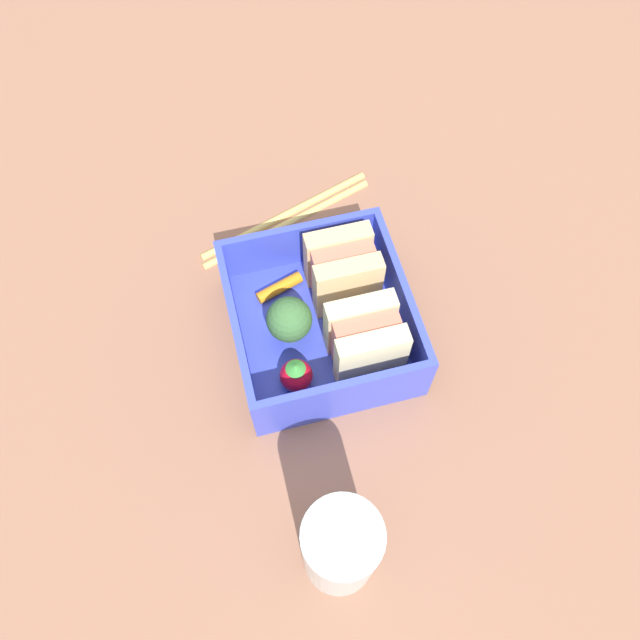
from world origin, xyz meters
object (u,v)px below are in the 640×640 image
(chopstick_pair, at_px, (284,218))
(drinking_glass, at_px, (341,548))
(sandwich_center_left, at_px, (365,339))
(sandwich_left, at_px, (343,270))
(carrot_stick_far_left, at_px, (279,287))
(strawberry_far_left, at_px, (296,375))
(broccoli_floret, at_px, (290,323))

(chopstick_pair, height_order, drinking_glass, drinking_glass)
(sandwich_center_left, relative_size, chopstick_pair, 0.34)
(sandwich_left, relative_size, drinking_glass, 0.60)
(sandwich_center_left, distance_m, chopstick_pair, 0.17)
(carrot_stick_far_left, height_order, strawberry_far_left, strawberry_far_left)
(sandwich_left, relative_size, strawberry_far_left, 1.83)
(sandwich_left, xyz_separation_m, carrot_stick_far_left, (-0.01, -0.05, -0.02))
(sandwich_left, xyz_separation_m, sandwich_center_left, (0.07, 0.00, 0.00))
(sandwich_center_left, relative_size, drinking_glass, 0.60)
(sandwich_left, height_order, chopstick_pair, sandwich_left)
(sandwich_center_left, bearing_deg, strawberry_far_left, -81.02)
(sandwich_center_left, bearing_deg, carrot_stick_far_left, -145.91)
(sandwich_center_left, bearing_deg, sandwich_left, 180.00)
(carrot_stick_far_left, height_order, broccoli_floret, broccoli_floret)
(sandwich_left, relative_size, carrot_stick_far_left, 1.41)
(strawberry_far_left, bearing_deg, carrot_stick_far_left, 176.34)
(carrot_stick_far_left, xyz_separation_m, drinking_glass, (0.22, -0.01, 0.03))
(carrot_stick_far_left, xyz_separation_m, strawberry_far_left, (0.09, -0.01, 0.01))
(sandwich_left, distance_m, sandwich_center_left, 0.07)
(strawberry_far_left, xyz_separation_m, drinking_glass, (0.14, -0.00, 0.02))
(broccoli_floret, xyz_separation_m, drinking_glass, (0.18, -0.01, 0.01))
(carrot_stick_far_left, distance_m, drinking_glass, 0.23)
(broccoli_floret, height_order, strawberry_far_left, broccoli_floret)
(strawberry_far_left, height_order, drinking_glass, drinking_glass)
(sandwich_center_left, xyz_separation_m, carrot_stick_far_left, (-0.08, -0.05, -0.02))
(strawberry_far_left, distance_m, drinking_glass, 0.14)
(drinking_glass, bearing_deg, chopstick_pair, 174.50)
(carrot_stick_far_left, distance_m, chopstick_pair, 0.09)
(sandwich_left, xyz_separation_m, strawberry_far_left, (0.08, -0.06, -0.02))
(sandwich_left, distance_m, broccoli_floret, 0.06)
(drinking_glass, bearing_deg, strawberry_far_left, 179.18)
(carrot_stick_far_left, relative_size, drinking_glass, 0.42)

